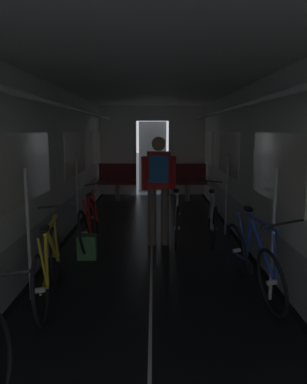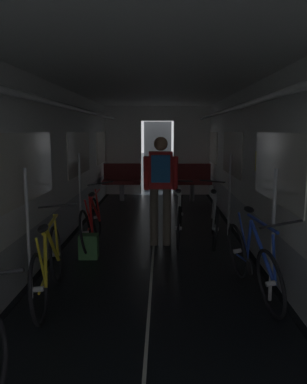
# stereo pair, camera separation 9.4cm
# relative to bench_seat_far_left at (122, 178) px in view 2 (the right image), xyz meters

# --- Properties ---
(train_car_shell) EXTENTS (3.14, 12.34, 2.57)m
(train_car_shell) POSITION_rel_bench_seat_far_left_xyz_m (0.90, -4.47, 1.13)
(train_car_shell) COLOR black
(train_car_shell) RESTS_ON ground
(bench_seat_far_left) EXTENTS (0.98, 0.51, 0.95)m
(bench_seat_far_left) POSITION_rel_bench_seat_far_left_xyz_m (0.00, 0.00, 0.00)
(bench_seat_far_left) COLOR gray
(bench_seat_far_left) RESTS_ON ground
(bench_seat_far_right) EXTENTS (0.98, 0.51, 0.95)m
(bench_seat_far_right) POSITION_rel_bench_seat_far_left_xyz_m (1.80, 0.00, 0.00)
(bench_seat_far_right) COLOR gray
(bench_seat_far_right) RESTS_ON ground
(bicycle_blue) EXTENTS (0.53, 1.69, 0.96)m
(bicycle_blue) POSITION_rel_bench_seat_far_left_xyz_m (2.01, -5.82, -0.19)
(bicycle_blue) COLOR black
(bicycle_blue) RESTS_ON ground
(bicycle_red) EXTENTS (0.44, 1.69, 0.96)m
(bicycle_red) POSITION_rel_bench_seat_far_left_xyz_m (-0.07, -4.01, -0.19)
(bicycle_red) COLOR black
(bicycle_red) RESTS_ON ground
(bicycle_yellow) EXTENTS (0.44, 1.69, 0.95)m
(bicycle_yellow) POSITION_rel_bench_seat_far_left_xyz_m (-0.16, -6.02, -0.18)
(bicycle_yellow) COLOR black
(bicycle_yellow) RESTS_ON ground
(bicycle_silver) EXTENTS (0.44, 1.69, 0.95)m
(bicycle_silver) POSITION_rel_bench_seat_far_left_xyz_m (1.88, -3.76, -0.18)
(bicycle_silver) COLOR black
(bicycle_silver) RESTS_ON ground
(person_cyclist_aisle) EXTENTS (0.53, 0.37, 1.69)m
(person_cyclist_aisle) POSITION_rel_bench_seat_far_left_xyz_m (1.01, -4.00, 0.45)
(person_cyclist_aisle) COLOR brown
(person_cyclist_aisle) RESTS_ON ground
(bicycle_white_in_aisle) EXTENTS (0.44, 1.69, 0.94)m
(bicycle_white_in_aisle) POSITION_rel_bench_seat_far_left_xyz_m (1.32, -3.74, -0.18)
(bicycle_white_in_aisle) COLOR black
(bicycle_white_in_aisle) RESTS_ON ground
(backpack_on_floor) EXTENTS (0.26, 0.21, 0.34)m
(backpack_on_floor) POSITION_rel_bench_seat_far_left_xyz_m (0.00, -4.64, -0.40)
(backpack_on_floor) COLOR #3D703D
(backpack_on_floor) RESTS_ON ground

